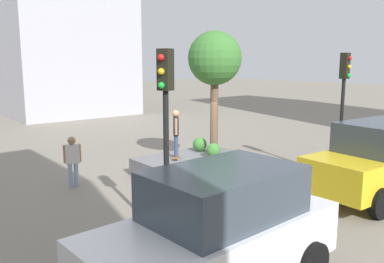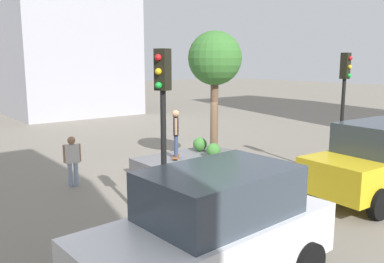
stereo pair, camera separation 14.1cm
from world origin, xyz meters
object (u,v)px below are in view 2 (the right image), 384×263
at_px(skateboard, 176,157).
at_px(traffic_light_median, 344,93).
at_px(police_car, 213,231).
at_px(traffic_light_corner, 163,112).
at_px(planter_ledge, 192,165).
at_px(skateboarder, 176,130).
at_px(plaza_tree, 215,60).
at_px(sedan_parked, 379,160).
at_px(bystander_watching, 72,158).

distance_m(skateboard, traffic_light_median, 6.03).
relative_size(police_car, traffic_light_corner, 1.13).
bearing_deg(police_car, traffic_light_corner, -102.17).
height_order(planter_ledge, skateboarder, skateboarder).
bearing_deg(skateboard, planter_ledge, 165.49).
distance_m(plaza_tree, traffic_light_median, 4.47).
bearing_deg(police_car, planter_ledge, -125.70).
distance_m(skateboarder, police_car, 7.29).
bearing_deg(planter_ledge, traffic_light_corner, 45.35).
height_order(planter_ledge, sedan_parked, sedan_parked).
xyz_separation_m(skateboard, sedan_parked, (-3.22, 5.51, 0.47)).
relative_size(skateboarder, bystander_watching, 1.00).
distance_m(planter_ledge, police_car, 7.51).
bearing_deg(traffic_light_median, skateboard, -40.79).
height_order(plaza_tree, bystander_watching, plaza_tree).
bearing_deg(skateboarder, bystander_watching, -15.68).
distance_m(plaza_tree, police_car, 8.31).
bearing_deg(plaza_tree, sedan_parked, 109.51).
relative_size(sedan_parked, traffic_light_median, 1.15).
bearing_deg(planter_ledge, plaza_tree, 163.61).
bearing_deg(traffic_light_median, planter_ledge, -43.82).
height_order(skateboarder, bystander_watching, skateboarder).
bearing_deg(plaza_tree, traffic_light_corner, 38.17).
bearing_deg(sedan_parked, police_car, 5.76).
distance_m(plaza_tree, bystander_watching, 5.78).
bearing_deg(plaza_tree, skateboard, -15.61).
bearing_deg(skateboard, bystander_watching, -15.68).
xyz_separation_m(planter_ledge, traffic_light_median, (-3.66, 3.51, 2.58)).
xyz_separation_m(planter_ledge, skateboarder, (0.59, -0.15, 1.30)).
xyz_separation_m(skateboard, traffic_light_corner, (3.32, 4.10, 2.21)).
distance_m(skateboarder, traffic_light_median, 5.75).
distance_m(traffic_light_corner, traffic_light_median, 7.58).
relative_size(plaza_tree, traffic_light_median, 1.04).
bearing_deg(plaza_tree, bystander_watching, -15.66).
bearing_deg(planter_ledge, sedan_parked, 116.15).
height_order(plaza_tree, sedan_parked, plaza_tree).
bearing_deg(traffic_light_corner, sedan_parked, 167.82).
bearing_deg(bystander_watching, plaza_tree, 164.34).
relative_size(skateboard, sedan_parked, 0.15).
xyz_separation_m(police_car, traffic_light_corner, (-0.46, -2.12, 1.77)).
distance_m(planter_ledge, skateboard, 0.70).
height_order(planter_ledge, traffic_light_corner, traffic_light_corner).
xyz_separation_m(police_car, bystander_watching, (-0.43, -7.16, -0.16)).
bearing_deg(bystander_watching, sedan_parked, 135.48).
bearing_deg(skateboarder, police_car, 58.76).
distance_m(sedan_parked, traffic_light_median, 2.75).
height_order(traffic_light_corner, traffic_light_median, traffic_light_median).
bearing_deg(traffic_light_median, plaza_tree, -49.03).
bearing_deg(plaza_tree, skateboarder, -15.61).
distance_m(planter_ledge, sedan_parked, 6.03).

